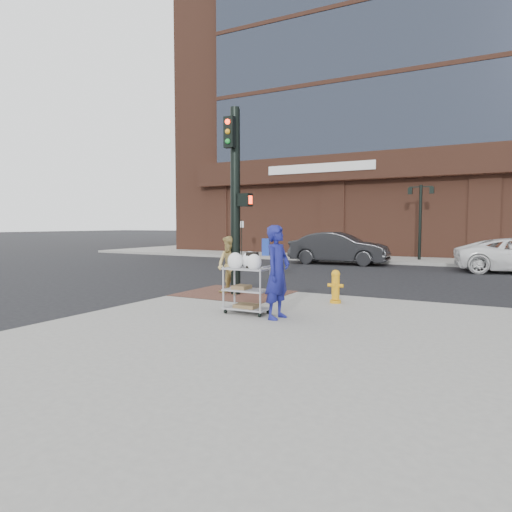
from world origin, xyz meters
The scene contains 13 objects.
ground centered at (0.00, 0.00, 0.00)m, with size 220.00×220.00×0.00m, color black.
brick_curb_ramp centered at (-0.60, 0.90, 0.16)m, with size 2.80×2.40×0.01m, color #4D3024.
bank_building centered at (5.00, 31.00, 14.15)m, with size 42.00×26.00×28.00m, color brown.
lamp_post centered at (2.00, 16.00, 2.62)m, with size 1.32×0.22×4.00m.
parking_sign centered at (-8.50, 15.00, 1.25)m, with size 0.05×0.05×2.20m, color black.
traffic_signal_pole centered at (-0.48, 0.77, 2.83)m, with size 0.61×0.51×5.00m.
woman_blue centered at (1.88, -1.55, 1.10)m, with size 0.69×0.45×1.89m, color navy.
pedestrian_tan centered at (-0.62, 0.70, 0.94)m, with size 0.77×0.60×1.59m, color tan.
sedan_dark centered at (-1.48, 12.86, 0.82)m, with size 1.75×5.00×1.65m, color black.
utility_cart centered at (1.08, -1.40, 0.75)m, with size 0.95×0.53×1.32m.
fire_hydrant centered at (2.34, 0.76, 0.56)m, with size 0.38×0.27×0.81m.
newsbox_yellow centered at (-5.00, 15.53, 0.61)m, with size 0.39×0.35×0.92m, color gold.
newsbox_blue centered at (-6.78, 14.98, 0.67)m, with size 0.44×0.39×1.04m, color #1935A3.
Camera 1 is at (5.80, -9.79, 2.06)m, focal length 32.00 mm.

